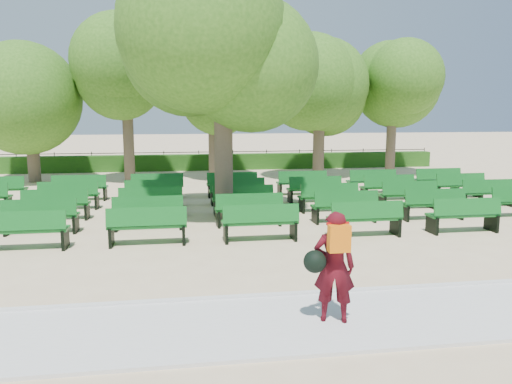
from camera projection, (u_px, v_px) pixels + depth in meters
ground at (252, 222)px, 15.19m from camera, size 120.00×120.00×0.00m
paving at (320, 321)px, 7.96m from camera, size 30.00×2.20×0.06m
curb at (302, 294)px, 9.08m from camera, size 30.00×0.12×0.10m
hedge at (217, 162)px, 28.77m from camera, size 26.00×0.70×0.90m
fence at (216, 169)px, 29.23m from camera, size 26.00×0.10×1.02m
tree_line at (223, 179)px, 24.94m from camera, size 21.80×6.80×7.04m
bench_array at (242, 211)px, 16.42m from camera, size 1.97×0.62×1.24m
tree_among at (223, 54)px, 14.88m from camera, size 5.30×5.30×7.44m
person at (333, 265)px, 7.77m from camera, size 0.88×0.58×1.77m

